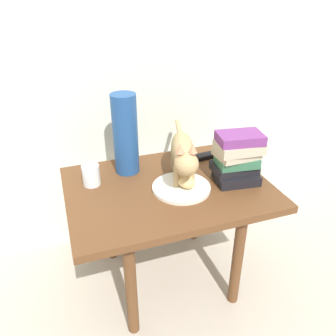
% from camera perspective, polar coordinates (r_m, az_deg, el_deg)
% --- Properties ---
extents(ground_plane, '(6.00, 6.00, 0.00)m').
position_cam_1_polar(ground_plane, '(1.69, 0.00, -17.55)').
color(ground_plane, '#B2A899').
extents(back_panel, '(4.00, 0.04, 2.20)m').
position_cam_1_polar(back_panel, '(1.57, -5.48, 24.22)').
color(back_panel, silver).
rests_on(back_panel, ground).
extents(side_table, '(0.81, 0.59, 0.50)m').
position_cam_1_polar(side_table, '(1.41, 0.00, -5.22)').
color(side_table, brown).
rests_on(side_table, ground).
extents(plate, '(0.23, 0.23, 0.01)m').
position_cam_1_polar(plate, '(1.34, 2.25, -3.29)').
color(plate, silver).
rests_on(plate, side_table).
extents(bread_roll, '(0.08, 0.10, 0.05)m').
position_cam_1_polar(bread_roll, '(1.32, 3.06, -2.28)').
color(bread_roll, '#E0BC7A').
rests_on(bread_roll, plate).
extents(cat, '(0.18, 0.46, 0.23)m').
position_cam_1_polar(cat, '(1.33, 2.54, 2.57)').
color(cat, tan).
rests_on(cat, side_table).
extents(book_stack, '(0.19, 0.15, 0.21)m').
position_cam_1_polar(book_stack, '(1.38, 11.51, 1.66)').
color(book_stack, black).
rests_on(book_stack, side_table).
extents(green_vase, '(0.10, 0.10, 0.34)m').
position_cam_1_polar(green_vase, '(1.41, -7.15, 5.58)').
color(green_vase, navy).
rests_on(green_vase, side_table).
extents(candle_jar, '(0.07, 0.07, 0.08)m').
position_cam_1_polar(candle_jar, '(1.39, -12.73, -1.34)').
color(candle_jar, silver).
rests_on(candle_jar, side_table).
extents(tv_remote, '(0.15, 0.06, 0.02)m').
position_cam_1_polar(tv_remote, '(1.60, 7.20, 2.19)').
color(tv_remote, black).
rests_on(tv_remote, side_table).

